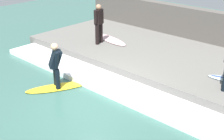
% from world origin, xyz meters
% --- Properties ---
extents(ground_plane, '(28.00, 28.00, 0.00)m').
position_xyz_m(ground_plane, '(0.00, 0.00, 0.00)').
color(ground_plane, '#386056').
extents(concrete_ledge, '(4.40, 11.25, 0.43)m').
position_xyz_m(concrete_ledge, '(3.81, 0.00, 0.21)').
color(concrete_ledge, '#66635E').
rests_on(concrete_ledge, ground_plane).
extents(back_wall, '(0.50, 11.81, 1.73)m').
position_xyz_m(back_wall, '(6.26, 0.00, 0.87)').
color(back_wall, '#544F49').
rests_on(back_wall, ground_plane).
extents(wave_foam_crest, '(1.20, 10.69, 0.18)m').
position_xyz_m(wave_foam_crest, '(1.01, 0.00, 0.09)').
color(wave_foam_crest, white).
rests_on(wave_foam_crest, ground_plane).
extents(surfboard_riding, '(2.08, 1.43, 0.06)m').
position_xyz_m(surfboard_riding, '(-0.20, 1.40, 0.03)').
color(surfboard_riding, yellow).
rests_on(surfboard_riding, ground_plane).
extents(surfer_riding, '(0.55, 0.59, 1.47)m').
position_xyz_m(surfer_riding, '(-0.20, 1.40, 0.88)').
color(surfer_riding, black).
rests_on(surfer_riding, surfboard_riding).
extents(surfer_waiting_near, '(0.53, 0.31, 1.61)m').
position_xyz_m(surfer_waiting_near, '(3.02, 2.68, 1.34)').
color(surfer_waiting_near, black).
rests_on(surfer_waiting_near, concrete_ledge).
extents(surfboard_waiting_near, '(1.02, 2.11, 0.06)m').
position_xyz_m(surfboard_waiting_near, '(3.64, 2.62, 0.46)').
color(surfboard_waiting_near, beige).
rests_on(surfboard_waiting_near, concrete_ledge).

